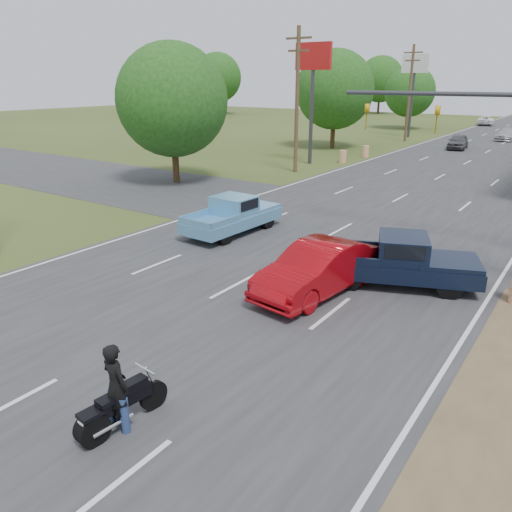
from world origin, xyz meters
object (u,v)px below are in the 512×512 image
Objects in this scene: red_convertible at (317,269)px; distant_car_grey at (458,142)px; distant_car_white at (486,121)px; distant_car_silver at (507,134)px; navy_pickup at (402,260)px; motorcycle at (116,409)px; rider at (116,390)px; blue_pickup at (234,214)px.

red_convertible reaches higher than distant_car_grey.
distant_car_grey reaches higher than distant_car_white.
distant_car_grey is 0.91× the size of distant_car_silver.
navy_pickup is 37.60m from distant_car_grey.
rider is (0.01, 0.05, 0.42)m from motorcycle.
distant_car_silver is (-2.76, 58.01, -0.22)m from rider.
red_convertible is at bearing 87.98° from distant_car_white.
distant_car_grey is 0.87× the size of distant_car_white.
rider reaches higher than red_convertible.
rider reaches higher than distant_car_silver.
motorcycle is 1.17× the size of rider.
blue_pickup is 1.10× the size of distant_car_silver.
blue_pickup is at bearing 155.24° from red_convertible.
distant_car_grey is at bearing -100.20° from distant_car_silver.
red_convertible is 7.41m from blue_pickup.
motorcycle is 0.50× the size of distant_car_grey.
red_convertible is 49.98m from distant_car_silver.
rider reaches higher than motorcycle.
red_convertible is 2.37× the size of motorcycle.
red_convertible is at bearing -89.03° from distant_car_grey.
navy_pickup is 68.21m from distant_car_white.
blue_pickup is (-6.29, 12.02, -0.05)m from rider.
red_convertible is 1.03× the size of distant_car_white.
distant_car_white is (-11.00, 67.32, -0.20)m from navy_pickup.
distant_car_grey is at bearing -76.80° from rider.
red_convertible is 0.97× the size of blue_pickup.
blue_pickup reaches higher than distant_car_white.
distant_car_grey reaches higher than motorcycle.
rider is 58.08m from distant_car_silver.
motorcycle is 0.41× the size of blue_pickup.
motorcycle is 0.43m from rider.
rider is 0.37× the size of distant_car_white.
red_convertible is 70.15m from distant_car_white.
blue_pickup is 35.21m from distant_car_grey.
motorcycle is 58.13m from distant_car_silver.
motorcycle is 10.61m from navy_pickup.
blue_pickup is at bearing -90.79° from distant_car_silver.
motorcycle is at bearing -90.38° from distant_car_grey.
motorcycle is 0.45× the size of distant_car_silver.
rider is at bearing -90.36° from distant_car_grey.
distant_car_white is at bearing 104.54° from red_convertible.
blue_pickup reaches higher than red_convertible.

